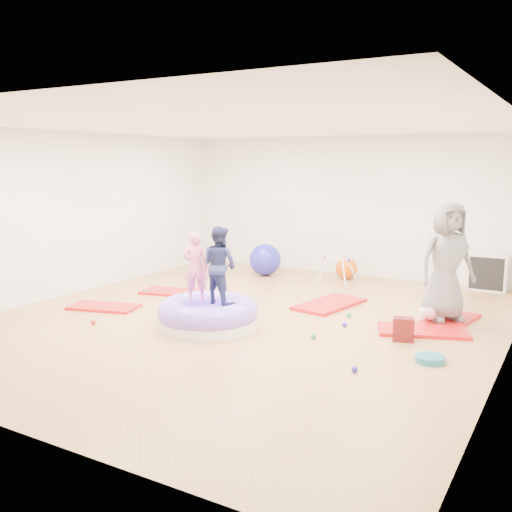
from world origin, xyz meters
The scene contains 19 objects.
room centered at (0.00, 0.00, 1.40)m, with size 7.01×8.01×2.81m.
gym_mat_front_left centered at (-2.27, -0.57, 0.02)m, with size 1.06×0.53×0.04m, color red.
gym_mat_mid_left centered at (-1.98, 0.81, 0.02)m, with size 1.08×0.54×0.05m, color red.
gym_mat_center_back centered at (0.75, 1.36, 0.03)m, with size 1.28×0.64×0.05m, color red.
gym_mat_right centered at (2.41, 0.64, 0.02)m, with size 1.18×0.59×0.05m, color red.
gym_mat_rear_right centered at (2.60, 1.37, 0.02)m, with size 1.10×0.55×0.05m, color red.
inflatable_cushion centered at (-0.26, -0.59, 0.17)m, with size 1.41×1.41×0.44m.
child_pink centered at (-0.46, -0.59, 0.89)m, with size 0.35×0.23×0.97m, color pink.
child_navy centered at (-0.07, -0.57, 0.94)m, with size 0.52×0.41×1.07m, color navy.
adult_caregiver centered at (2.54, 1.30, 0.90)m, with size 0.83×0.54×1.70m, color slate.
infant centered at (2.41, 1.13, 0.16)m, with size 0.38×0.38×0.22m.
ball_pit_balls centered at (0.08, -0.05, 0.04)m, with size 4.57×2.26×0.07m.
exercise_ball_blue centered at (-1.36, 3.02, 0.32)m, with size 0.65×0.65×0.65m, color #2021A8.
exercise_ball_orange centered at (0.21, 3.49, 0.21)m, with size 0.43×0.43×0.43m, color #D75804.
infant_play_gym centered at (0.20, 3.00, 0.32)m, with size 0.63×0.60×0.48m.
cube_shelf centered at (2.76, 3.79, 0.33)m, with size 0.67×0.33×0.67m.
balance_disc centered at (2.77, -0.48, 0.04)m, with size 0.34×0.34×0.08m, color #1A6982.
backpack centered at (2.28, 0.14, 0.15)m, with size 0.27×0.16×0.31m, color #B21F1E.
yellow_toy centered at (-0.26, -0.48, 0.02)m, with size 0.20×0.20×0.03m, color yellow.
Camera 1 is at (4.18, -6.92, 2.28)m, focal length 40.00 mm.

